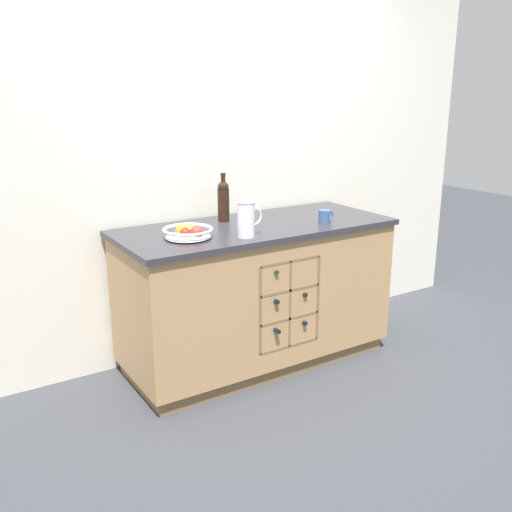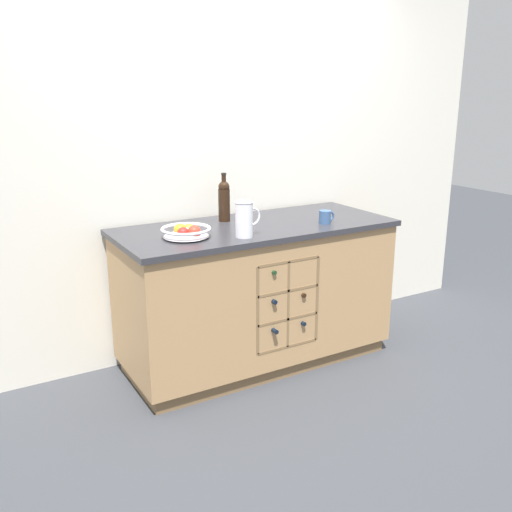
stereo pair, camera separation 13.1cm
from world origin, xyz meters
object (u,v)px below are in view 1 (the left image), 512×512
Objects in this scene: white_pitcher at (247,219)px; fruit_bowl at (188,232)px; standing_wine_bottle at (223,200)px; ceramic_mug at (325,216)px.

fruit_bowl is at bearing 154.18° from white_pitcher.
standing_wine_bottle reaches higher than white_pitcher.
fruit_bowl is 0.92m from ceramic_mug.
white_pitcher is at bearing -25.82° from fruit_bowl.
ceramic_mug is at bearing 3.94° from white_pitcher.
fruit_bowl is 2.62× the size of ceramic_mug.
ceramic_mug is 0.35× the size of standing_wine_bottle.
standing_wine_bottle is at bearing 35.94° from fruit_bowl.
ceramic_mug is (0.61, 0.04, -0.07)m from white_pitcher.
white_pitcher is 0.67× the size of standing_wine_bottle.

